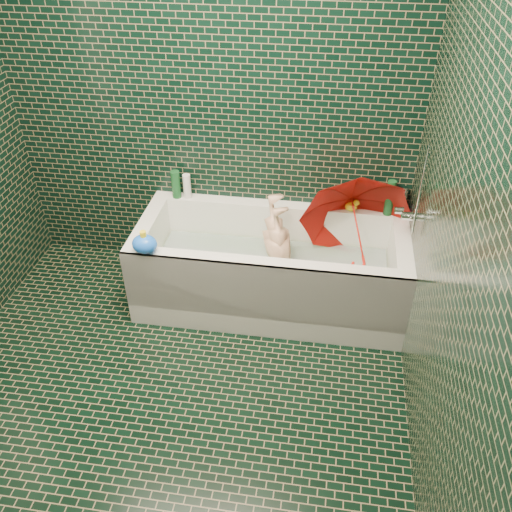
# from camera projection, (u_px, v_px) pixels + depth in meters

# --- Properties ---
(floor) EXTENTS (2.80, 2.80, 0.00)m
(floor) POSITION_uv_depth(u_px,v_px,m) (163.00, 413.00, 2.91)
(floor) COLOR black
(floor) RESTS_ON ground
(wall_back) EXTENTS (2.80, 0.00, 2.80)m
(wall_back) POSITION_uv_depth(u_px,v_px,m) (208.00, 95.00, 3.29)
(wall_back) COLOR black
(wall_back) RESTS_ON floor
(wall_right) EXTENTS (0.00, 2.80, 2.80)m
(wall_right) POSITION_uv_depth(u_px,v_px,m) (466.00, 244.00, 2.01)
(wall_right) COLOR black
(wall_right) RESTS_ON floor
(bathtub) EXTENTS (1.70, 0.75, 0.55)m
(bathtub) POSITION_uv_depth(u_px,v_px,m) (270.00, 275.00, 3.54)
(bathtub) COLOR white
(bathtub) RESTS_ON floor
(bath_mat) EXTENTS (1.35, 0.47, 0.01)m
(bath_mat) POSITION_uv_depth(u_px,v_px,m) (271.00, 280.00, 3.58)
(bath_mat) COLOR green
(bath_mat) RESTS_ON bathtub
(water) EXTENTS (1.48, 0.53, 0.00)m
(water) POSITION_uv_depth(u_px,v_px,m) (271.00, 263.00, 3.50)
(water) COLOR silver
(water) RESTS_ON bathtub
(faucet) EXTENTS (0.18, 0.19, 0.55)m
(faucet) POSITION_uv_depth(u_px,v_px,m) (412.00, 211.00, 3.11)
(faucet) COLOR silver
(faucet) RESTS_ON wall_right
(child) EXTENTS (0.93, 0.50, 0.28)m
(child) POSITION_uv_depth(u_px,v_px,m) (281.00, 260.00, 3.50)
(child) COLOR tan
(child) RESTS_ON bathtub
(umbrella) EXTENTS (0.94, 0.86, 0.96)m
(umbrella) POSITION_uv_depth(u_px,v_px,m) (358.00, 230.00, 3.34)
(umbrella) COLOR red
(umbrella) RESTS_ON bathtub
(soap_bottle_a) EXTENTS (0.11, 0.11, 0.25)m
(soap_bottle_a) POSITION_uv_depth(u_px,v_px,m) (389.00, 212.00, 3.52)
(soap_bottle_a) COLOR white
(soap_bottle_a) RESTS_ON bathtub
(soap_bottle_b) EXTENTS (0.11, 0.11, 0.20)m
(soap_bottle_b) POSITION_uv_depth(u_px,v_px,m) (400.00, 214.00, 3.50)
(soap_bottle_b) COLOR #5C207A
(soap_bottle_b) RESTS_ON bathtub
(soap_bottle_c) EXTENTS (0.16, 0.16, 0.19)m
(soap_bottle_c) POSITION_uv_depth(u_px,v_px,m) (388.00, 211.00, 3.53)
(soap_bottle_c) COLOR #164D23
(soap_bottle_c) RESTS_ON bathtub
(bottle_right_tall) EXTENTS (0.07, 0.07, 0.24)m
(bottle_right_tall) POSITION_uv_depth(u_px,v_px,m) (390.00, 198.00, 3.43)
(bottle_right_tall) COLOR #164D23
(bottle_right_tall) RESTS_ON bathtub
(bottle_right_pump) EXTENTS (0.06, 0.06, 0.19)m
(bottle_right_pump) POSITION_uv_depth(u_px,v_px,m) (403.00, 201.00, 3.45)
(bottle_right_pump) COLOR silver
(bottle_right_pump) RESTS_ON bathtub
(bottle_left_tall) EXTENTS (0.06, 0.06, 0.19)m
(bottle_left_tall) POSITION_uv_depth(u_px,v_px,m) (176.00, 184.00, 3.62)
(bottle_left_tall) COLOR #164D23
(bottle_left_tall) RESTS_ON bathtub
(bottle_left_short) EXTENTS (0.05, 0.05, 0.17)m
(bottle_left_short) POSITION_uv_depth(u_px,v_px,m) (187.00, 186.00, 3.62)
(bottle_left_short) COLOR white
(bottle_left_short) RESTS_ON bathtub
(rubber_duck) EXTENTS (0.11, 0.08, 0.08)m
(rubber_duck) POSITION_uv_depth(u_px,v_px,m) (352.00, 206.00, 3.51)
(rubber_duck) COLOR yellow
(rubber_duck) RESTS_ON bathtub
(bath_toy) EXTENTS (0.17, 0.15, 0.14)m
(bath_toy) POSITION_uv_depth(u_px,v_px,m) (145.00, 244.00, 3.12)
(bath_toy) COLOR blue
(bath_toy) RESTS_ON bathtub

